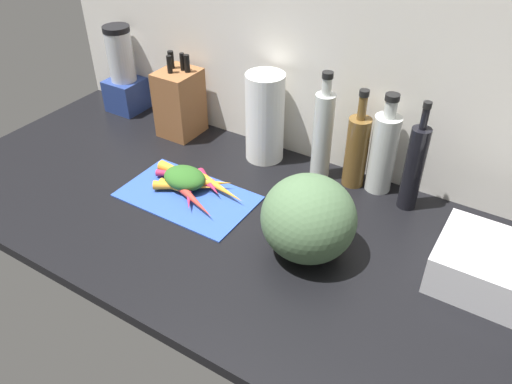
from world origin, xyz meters
TOP-DOWN VIEW (x-y plane):
  - ground_plane at (0.00, 0.00)cm, footprint 170.00×80.00cm
  - wall_back at (0.00, 38.50)cm, footprint 170.00×3.00cm
  - cutting_board at (-11.78, -0.07)cm, footprint 37.31×22.14cm
  - carrot_0 at (-4.36, 5.81)cm, footprint 17.31×6.40cm
  - carrot_1 at (-13.56, 1.41)cm, footprint 17.10×10.62cm
  - carrot_2 at (-7.43, -2.42)cm, footprint 17.22×9.14cm
  - carrot_3 at (-9.99, -1.49)cm, footprint 9.43×10.93cm
  - carrot_4 at (-8.66, 6.02)cm, footprint 12.44×8.69cm
  - carrot_5 at (-11.71, 4.78)cm, footprint 17.97×4.69cm
  - carrot_6 at (-14.44, -0.51)cm, footprint 13.50×3.10cm
  - carrot_7 at (-13.24, 7.33)cm, footprint 11.62×5.03cm
  - carrot_8 at (-17.75, 6.06)cm, footprint 15.81×8.52cm
  - carrot_9 at (-17.21, 5.86)cm, footprint 17.71×3.54cm
  - carrot_10 at (-9.10, 5.55)cm, footprint 13.94×10.29cm
  - carrot_greens_pile at (-14.97, 3.18)cm, footprint 12.71×9.78cm
  - winter_squash at (26.65, -2.35)cm, footprint 22.56×22.08cm
  - knife_block at (-35.91, 28.10)cm, footprint 11.77×13.42cm
  - blender_appliance at (-63.42, 31.26)cm, footprint 11.88×11.88cm
  - paper_towel_roll at (-4.47, 29.50)cm, footprint 11.58×11.58cm
  - bottle_0 at (14.71, 29.06)cm, footprint 5.59×5.59cm
  - bottle_1 at (24.57, 30.82)cm, footprint 6.36×6.36cm
  - bottle_2 at (31.61, 32.20)cm, footprint 7.28×7.28cm
  - bottle_3 at (41.30, 28.54)cm, footprint 5.04×5.04cm
  - dish_rack at (65.54, 9.66)cm, footprint 22.72×20.73cm

SIDE VIEW (x-z plane):
  - ground_plane at x=0.00cm, z-range -3.00..0.00cm
  - cutting_board at x=-11.78cm, z-range 0.00..0.80cm
  - carrot_8 at x=-17.75cm, z-range 0.80..2.89cm
  - carrot_6 at x=-14.44cm, z-range 0.80..3.02cm
  - carrot_3 at x=-9.99cm, z-range 0.80..3.37cm
  - carrot_1 at x=-13.56cm, z-range 0.80..3.44cm
  - carrot_7 at x=-13.24cm, z-range 0.80..3.46cm
  - carrot_5 at x=-11.71cm, z-range 0.80..3.51cm
  - carrot_2 at x=-7.43cm, z-range 0.80..3.59cm
  - carrot_0 at x=-4.36cm, z-range 0.80..3.61cm
  - carrot_4 at x=-8.66cm, z-range 0.80..3.82cm
  - carrot_9 at x=-17.21cm, z-range 0.80..4.08cm
  - carrot_10 at x=-9.10cm, z-range 0.80..4.23cm
  - carrot_greens_pile at x=-14.97cm, z-range 0.80..6.18cm
  - dish_rack at x=65.54cm, z-range 0.00..10.06cm
  - winter_squash at x=26.65cm, z-range 0.00..20.85cm
  - knife_block at x=-35.91cm, z-range -2.50..24.69cm
  - bottle_1 at x=24.57cm, z-range -3.35..25.76cm
  - bottle_2 at x=31.61cm, z-range -2.35..26.81cm
  - bottle_3 at x=41.30cm, z-range -2.98..28.09cm
  - blender_appliance at x=-63.42cm, z-range -2.11..28.17cm
  - paper_towel_roll at x=-4.47cm, z-range 0.00..27.35cm
  - bottle_0 at x=14.71cm, z-range -2.28..30.17cm
  - wall_back at x=0.00cm, z-range 0.00..60.00cm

